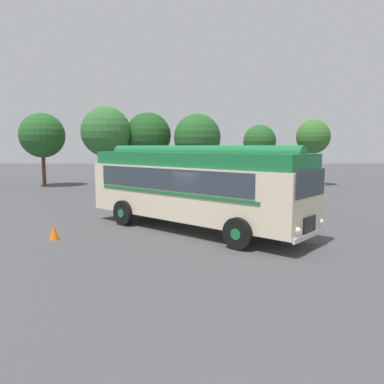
% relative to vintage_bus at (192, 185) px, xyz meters
% --- Properties ---
extents(ground_plane, '(120.00, 120.00, 0.00)m').
position_rel_vintage_bus_xyz_m(ground_plane, '(0.38, -0.64, -1.89)').
color(ground_plane, '#474749').
extents(vintage_bus, '(9.25, 8.42, 3.49)m').
position_rel_vintage_bus_xyz_m(vintage_bus, '(0.00, 0.00, 0.00)').
color(vintage_bus, beige).
rests_on(vintage_bus, ground).
extents(car_near_left, '(2.41, 4.40, 1.66)m').
position_rel_vintage_bus_xyz_m(car_near_left, '(-4.21, 11.13, -1.05)').
color(car_near_left, '#B7BABF').
rests_on(car_near_left, ground).
extents(car_mid_left, '(2.35, 4.38, 1.66)m').
position_rel_vintage_bus_xyz_m(car_mid_left, '(-1.53, 10.58, -1.05)').
color(car_mid_left, '#B7BABF').
rests_on(car_mid_left, ground).
extents(car_mid_right, '(2.12, 4.28, 1.66)m').
position_rel_vintage_bus_xyz_m(car_mid_right, '(1.15, 10.40, -1.05)').
color(car_mid_right, '#4C5156').
rests_on(car_mid_right, ground).
extents(tree_far_left, '(3.80, 3.80, 6.27)m').
position_rel_vintage_bus_xyz_m(tree_far_left, '(-12.89, 16.99, 2.55)').
color(tree_far_left, '#4C3823').
rests_on(tree_far_left, ground).
extents(tree_left_of_centre, '(4.14, 4.14, 6.70)m').
position_rel_vintage_bus_xyz_m(tree_left_of_centre, '(-7.24, 16.23, 2.68)').
color(tree_left_of_centre, '#4C3823').
rests_on(tree_left_of_centre, ground).
extents(tree_centre, '(3.94, 3.94, 6.34)m').
position_rel_vintage_bus_xyz_m(tree_centre, '(-3.73, 17.44, 2.42)').
color(tree_centre, '#4C3823').
rests_on(tree_centre, ground).
extents(tree_right_of_centre, '(3.95, 3.95, 6.15)m').
position_rel_vintage_bus_xyz_m(tree_right_of_centre, '(0.46, 16.59, 2.34)').
color(tree_right_of_centre, '#4C3823').
rests_on(tree_right_of_centre, ground).
extents(tree_far_right, '(2.86, 2.86, 5.31)m').
position_rel_vintage_bus_xyz_m(tree_far_right, '(5.94, 17.82, 1.91)').
color(tree_far_right, '#4C3823').
rests_on(tree_far_right, ground).
extents(tree_extra_right, '(2.93, 2.93, 5.73)m').
position_rel_vintage_bus_xyz_m(tree_extra_right, '(10.48, 17.69, 2.31)').
color(tree_extra_right, '#4C3823').
rests_on(tree_extra_right, ground).
extents(traffic_cone, '(0.36, 0.36, 0.55)m').
position_rel_vintage_bus_xyz_m(traffic_cone, '(-5.19, -1.63, -1.62)').
color(traffic_cone, orange).
rests_on(traffic_cone, ground).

